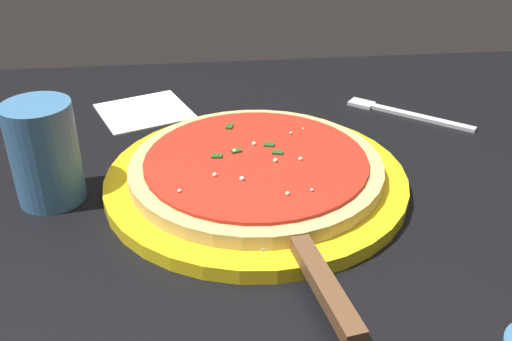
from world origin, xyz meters
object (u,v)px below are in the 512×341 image
at_px(pizza, 256,166).
at_px(napkin_folded_right, 144,111).
at_px(fork, 402,113).
at_px(pizza_server, 307,257).
at_px(cup_tall_drink, 45,153).
at_px(serving_plate, 256,180).

relative_size(pizza, napkin_folded_right, 2.33).
height_order(pizza, fork, pizza).
relative_size(pizza_server, cup_tall_drink, 1.99).
relative_size(serving_plate, pizza_server, 1.52).
relative_size(serving_plate, pizza, 1.20).
bearing_deg(napkin_folded_right, pizza_server, -66.39).
distance_m(serving_plate, pizza_server, 0.16).
relative_size(pizza, pizza_server, 1.27).
bearing_deg(pizza_server, pizza, 99.93).
height_order(serving_plate, fork, serving_plate).
xyz_separation_m(cup_tall_drink, napkin_folded_right, (0.09, 0.22, -0.06)).
bearing_deg(pizza, pizza_server, -80.07).
xyz_separation_m(pizza_server, napkin_folded_right, (-0.17, 0.38, -0.02)).
relative_size(cup_tall_drink, napkin_folded_right, 0.92).
height_order(pizza, cup_tall_drink, cup_tall_drink).
bearing_deg(pizza, cup_tall_drink, -179.73).
height_order(napkin_folded_right, fork, fork).
bearing_deg(napkin_folded_right, cup_tall_drink, -111.06).
xyz_separation_m(serving_plate, napkin_folded_right, (-0.14, 0.22, -0.01)).
bearing_deg(serving_plate, cup_tall_drink, -179.73).
distance_m(serving_plate, cup_tall_drink, 0.23).
bearing_deg(fork, pizza, -143.22).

